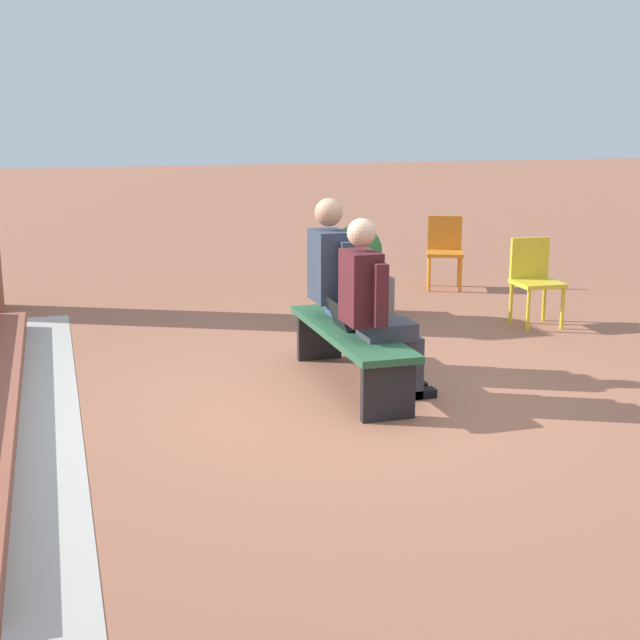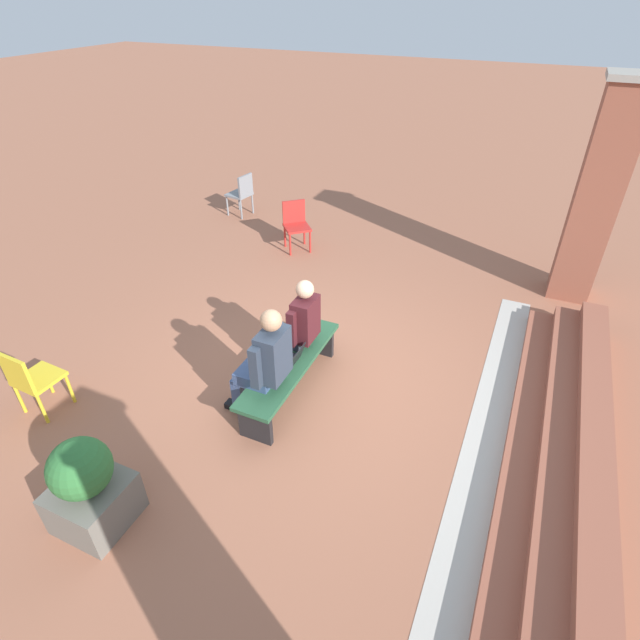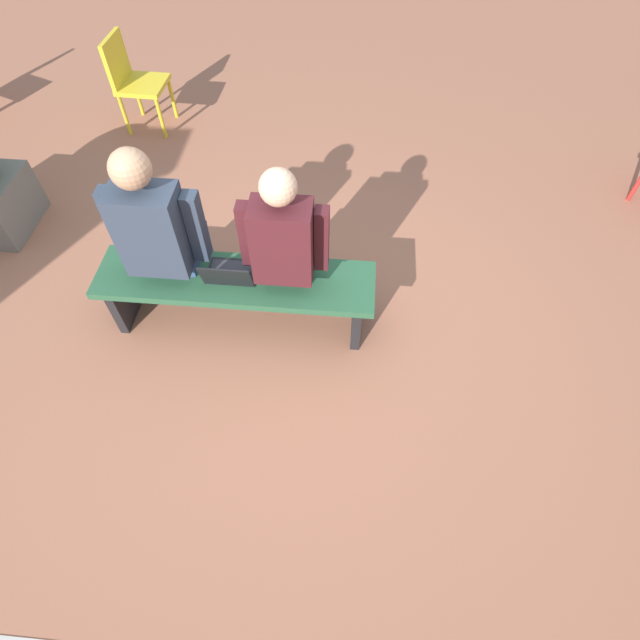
{
  "view_description": "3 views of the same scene",
  "coord_description": "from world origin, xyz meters",
  "px_view_note": "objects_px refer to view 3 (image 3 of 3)",
  "views": [
    {
      "loc": [
        -5.82,
        1.92,
        2.02
      ],
      "look_at": [
        0.12,
        0.13,
        0.58
      ],
      "focal_mm": 50.0,
      "sensor_mm": 36.0,
      "label": 1
    },
    {
      "loc": [
        4.14,
        1.92,
        3.98
      ],
      "look_at": [
        -0.17,
        -0.01,
        0.76
      ],
      "focal_mm": 28.0,
      "sensor_mm": 36.0,
      "label": 2
    },
    {
      "loc": [
        -0.42,
        1.92,
        2.83
      ],
      "look_at": [
        -0.27,
        0.21,
        0.57
      ],
      "focal_mm": 28.0,
      "sensor_mm": 36.0,
      "label": 3
    }
  ],
  "objects_px": {
    "person_student": "(286,245)",
    "bench": "(237,287)",
    "plastic_chair_far_left": "(133,78)",
    "laptop": "(230,273)",
    "person_adult": "(163,233)"
  },
  "relations": [
    {
      "from": "person_student",
      "to": "plastic_chair_far_left",
      "type": "relative_size",
      "value": 1.56
    },
    {
      "from": "person_student",
      "to": "plastic_chair_far_left",
      "type": "height_order",
      "value": "person_student"
    },
    {
      "from": "person_student",
      "to": "plastic_chair_far_left",
      "type": "bearing_deg",
      "value": -52.65
    },
    {
      "from": "person_student",
      "to": "laptop",
      "type": "relative_size",
      "value": 4.11
    },
    {
      "from": "bench",
      "to": "person_adult",
      "type": "height_order",
      "value": "person_adult"
    },
    {
      "from": "bench",
      "to": "laptop",
      "type": "xyz_separation_m",
      "value": [
        0.02,
        0.01,
        0.15
      ]
    },
    {
      "from": "person_student",
      "to": "bench",
      "type": "bearing_deg",
      "value": 11.01
    },
    {
      "from": "person_student",
      "to": "person_adult",
      "type": "bearing_deg",
      "value": -0.32
    },
    {
      "from": "laptop",
      "to": "plastic_chair_far_left",
      "type": "relative_size",
      "value": 0.38
    },
    {
      "from": "person_student",
      "to": "plastic_chair_far_left",
      "type": "xyz_separation_m",
      "value": [
        1.76,
        -2.3,
        -0.22
      ]
    },
    {
      "from": "person_adult",
      "to": "bench",
      "type": "bearing_deg",
      "value": 170.48
    },
    {
      "from": "person_adult",
      "to": "laptop",
      "type": "height_order",
      "value": "person_adult"
    },
    {
      "from": "bench",
      "to": "person_adult",
      "type": "distance_m",
      "value": 0.57
    },
    {
      "from": "plastic_chair_far_left",
      "to": "person_student",
      "type": "bearing_deg",
      "value": 127.35
    },
    {
      "from": "bench",
      "to": "plastic_chair_far_left",
      "type": "distance_m",
      "value": 2.76
    }
  ]
}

